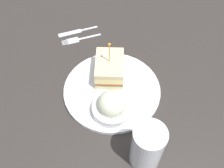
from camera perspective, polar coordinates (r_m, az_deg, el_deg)
ground_plane at (r=66.59cm, az=0.00°, el=-2.05°), size 94.49×94.49×2.00cm
plate at (r=65.35cm, az=0.00°, el=-1.30°), size 24.23×24.23×1.01cm
sandwich_half_center at (r=65.54cm, az=-0.54°, el=3.47°), size 10.49×8.43×11.45cm
coleslaw_bowl at (r=59.28cm, az=-0.03°, el=-4.86°), size 9.18×9.18×6.61cm
drink_glass at (r=53.31cm, az=7.63°, el=-13.84°), size 6.45×6.45×11.80cm
fork at (r=78.36cm, az=-7.69°, el=9.67°), size 6.87×10.89×0.35cm
knife at (r=80.97cm, az=-7.92°, el=11.37°), size 7.12×11.01×0.35cm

